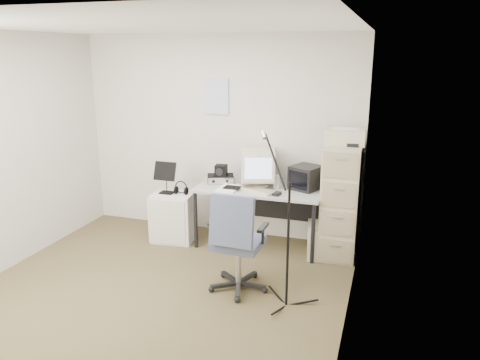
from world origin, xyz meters
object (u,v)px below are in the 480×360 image
(desk, at_px, (259,217))
(office_chair, at_px, (238,240))
(side_cart, at_px, (174,217))
(filing_cabinet, at_px, (341,201))

(desk, relative_size, office_chair, 1.46)
(side_cart, bearing_deg, filing_cabinet, -0.94)
(filing_cabinet, xyz_separation_m, office_chair, (-0.85, -1.13, -0.14))
(filing_cabinet, xyz_separation_m, desk, (-0.95, -0.03, -0.29))
(desk, height_order, office_chair, office_chair)
(office_chair, bearing_deg, desk, 96.91)
(filing_cabinet, distance_m, office_chair, 1.42)
(filing_cabinet, height_order, side_cart, filing_cabinet)
(filing_cabinet, height_order, desk, filing_cabinet)
(office_chair, bearing_deg, filing_cabinet, 54.90)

